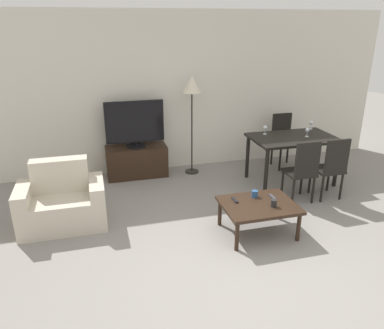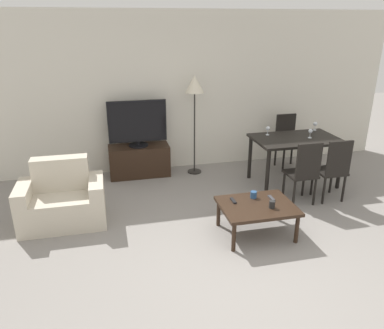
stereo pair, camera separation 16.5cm
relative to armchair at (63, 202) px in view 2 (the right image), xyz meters
name	(u,v)px [view 2 (the right image)]	position (x,y,z in m)	size (l,w,h in m)	color
ground_plane	(241,274)	(1.90, -1.57, -0.31)	(18.00, 18.00, 0.00)	gray
wall_back	(179,93)	(1.90, 1.71, 1.04)	(7.83, 0.06, 2.70)	silver
armchair	(63,202)	(0.00, 0.00, 0.00)	(1.07, 0.65, 0.85)	beige
tv_stand	(139,161)	(1.14, 1.42, -0.04)	(1.02, 0.44, 0.53)	black
tv	(137,124)	(1.14, 1.42, 0.61)	(0.97, 0.32, 0.78)	black
coffee_table	(257,208)	(2.36, -0.84, 0.05)	(0.90, 0.71, 0.41)	black
dining_table	(295,143)	(3.55, 0.51, 0.38)	(1.35, 0.84, 0.78)	black
dining_chair_near	(304,170)	(3.32, -0.22, 0.22)	(0.40, 0.40, 0.96)	black
dining_chair_far	(287,139)	(3.79, 1.24, 0.22)	(0.40, 0.40, 0.96)	black
dining_chair_near_right	(334,168)	(3.79, -0.22, 0.22)	(0.40, 0.40, 0.96)	black
floor_lamp	(195,90)	(2.09, 1.33, 1.15)	(0.31, 0.31, 1.69)	black
remote_primary	(233,201)	(2.10, -0.69, 0.11)	(0.04, 0.15, 0.02)	black
remote_secondary	(271,198)	(2.60, -0.73, 0.11)	(0.04, 0.15, 0.02)	#38383D
cup_white_near	(272,204)	(2.50, -0.96, 0.14)	(0.07, 0.07, 0.09)	black
cup_colored_far	(254,195)	(2.39, -0.65, 0.14)	(0.08, 0.08, 0.09)	navy
wine_glass_left	(310,132)	(3.76, 0.46, 0.57)	(0.07, 0.07, 0.15)	silver
wine_glass_center	(315,124)	(4.07, 0.85, 0.57)	(0.07, 0.07, 0.15)	silver
wine_glass_right	(268,129)	(3.18, 0.77, 0.57)	(0.07, 0.07, 0.15)	silver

